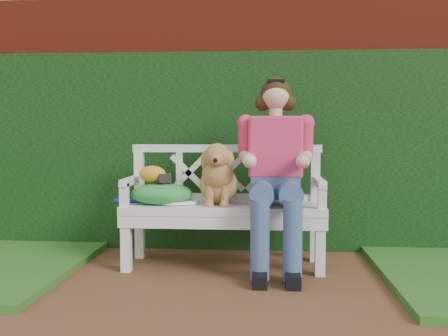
{
  "coord_description": "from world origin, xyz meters",
  "views": [
    {
      "loc": [
        0.28,
        -2.87,
        1.02
      ],
      "look_at": [
        -0.03,
        1.05,
        0.75
      ],
      "focal_mm": 42.0,
      "sensor_mm": 36.0,
      "label": 1
    }
  ],
  "objects": [
    {
      "name": "baseball_glove",
      "position": [
        -0.57,
        1.01,
        0.7
      ],
      "size": [
        0.24,
        0.21,
        0.13
      ],
      "primitive_type": "ellipsoid",
      "rotation": [
        0.0,
        0.0,
        -0.36
      ],
      "color": "orange",
      "rests_on": "green_bag"
    },
    {
      "name": "seated_woman",
      "position": [
        0.36,
        1.03,
        0.71
      ],
      "size": [
        0.69,
        0.86,
        1.41
      ],
      "primitive_type": null,
      "rotation": [
        0.0,
        0.0,
        -0.12
      ],
      "color": "#FA3270",
      "rests_on": "ground"
    },
    {
      "name": "ivy_hedge",
      "position": [
        0.0,
        1.68,
        0.85
      ],
      "size": [
        10.0,
        0.18,
        1.7
      ],
      "primitive_type": "cube",
      "color": "#205A1C",
      "rests_on": "ground"
    },
    {
      "name": "tennis_racket",
      "position": [
        -0.42,
        1.03,
        0.5
      ],
      "size": [
        0.72,
        0.37,
        0.03
      ],
      "primitive_type": null,
      "rotation": [
        0.0,
        0.0,
        0.12
      ],
      "color": "white",
      "rests_on": "garden_bench"
    },
    {
      "name": "green_bag",
      "position": [
        -0.49,
        1.0,
        0.56
      ],
      "size": [
        0.49,
        0.4,
        0.16
      ],
      "primitive_type": null,
      "rotation": [
        0.0,
        0.0,
        0.08
      ],
      "color": "#228D25",
      "rests_on": "garden_bench"
    },
    {
      "name": "brick_wall",
      "position": [
        0.0,
        1.9,
        1.1
      ],
      "size": [
        10.0,
        0.3,
        2.2
      ],
      "primitive_type": "cube",
      "color": "maroon",
      "rests_on": "ground"
    },
    {
      "name": "ground",
      "position": [
        0.0,
        0.0,
        0.0
      ],
      "size": [
        60.0,
        60.0,
        0.0
      ],
      "primitive_type": "plane",
      "color": "brown"
    },
    {
      "name": "camera_item",
      "position": [
        -0.48,
        1.0,
        0.67
      ],
      "size": [
        0.12,
        0.1,
        0.07
      ],
      "primitive_type": "cube",
      "rotation": [
        0.0,
        0.0,
        0.25
      ],
      "color": "black",
      "rests_on": "green_bag"
    },
    {
      "name": "garden_bench",
      "position": [
        -0.03,
        1.05,
        0.24
      ],
      "size": [
        1.65,
        0.8,
        0.48
      ],
      "primitive_type": null,
      "rotation": [
        0.0,
        0.0,
        -0.13
      ],
      "color": "white",
      "rests_on": "ground"
    },
    {
      "name": "dog",
      "position": [
        -0.06,
        1.01,
        0.71
      ],
      "size": [
        0.41,
        0.49,
        0.47
      ],
      "primitive_type": null,
      "rotation": [
        0.0,
        0.0,
        0.27
      ],
      "color": "brown",
      "rests_on": "garden_bench"
    }
  ]
}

